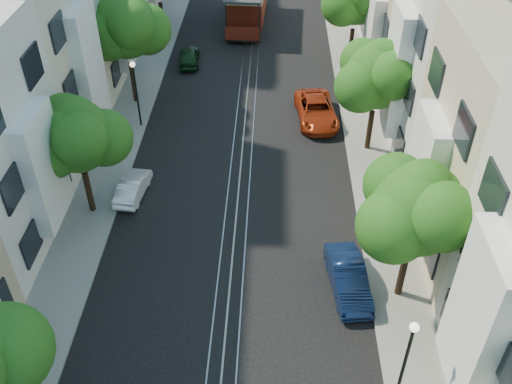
# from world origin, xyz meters

# --- Properties ---
(ground) EXTENTS (200.00, 200.00, 0.00)m
(ground) POSITION_xyz_m (0.00, 28.00, 0.00)
(ground) COLOR black
(ground) RESTS_ON ground
(sidewalk_east) EXTENTS (2.50, 80.00, 0.12)m
(sidewalk_east) POSITION_xyz_m (7.25, 28.00, 0.06)
(sidewalk_east) COLOR gray
(sidewalk_east) RESTS_ON ground
(sidewalk_west) EXTENTS (2.50, 80.00, 0.12)m
(sidewalk_west) POSITION_xyz_m (-7.25, 28.00, 0.06)
(sidewalk_west) COLOR gray
(sidewalk_west) RESTS_ON ground
(rail_left) EXTENTS (0.06, 80.00, 0.02)m
(rail_left) POSITION_xyz_m (-0.55, 28.00, 0.01)
(rail_left) COLOR gray
(rail_left) RESTS_ON ground
(rail_slot) EXTENTS (0.06, 80.00, 0.02)m
(rail_slot) POSITION_xyz_m (0.00, 28.00, 0.01)
(rail_slot) COLOR gray
(rail_slot) RESTS_ON ground
(rail_right) EXTENTS (0.06, 80.00, 0.02)m
(rail_right) POSITION_xyz_m (0.55, 28.00, 0.01)
(rail_right) COLOR gray
(rail_right) RESTS_ON ground
(lane_line) EXTENTS (0.08, 80.00, 0.01)m
(lane_line) POSITION_xyz_m (0.00, 28.00, 0.00)
(lane_line) COLOR tan
(lane_line) RESTS_ON ground
(townhouses_east) EXTENTS (7.75, 72.00, 12.00)m
(townhouses_east) POSITION_xyz_m (11.87, 27.91, 5.18)
(townhouses_east) COLOR beige
(townhouses_east) RESTS_ON ground
(townhouses_west) EXTENTS (7.75, 72.00, 11.76)m
(townhouses_west) POSITION_xyz_m (-11.87, 27.91, 5.08)
(townhouses_west) COLOR silver
(townhouses_west) RESTS_ON ground
(tree_e_b) EXTENTS (4.93, 4.08, 6.68)m
(tree_e_b) POSITION_xyz_m (7.26, 8.98, 4.73)
(tree_e_b) COLOR black
(tree_e_b) RESTS_ON ground
(tree_e_c) EXTENTS (4.84, 3.99, 6.52)m
(tree_e_c) POSITION_xyz_m (7.26, 19.98, 4.60)
(tree_e_c) COLOR black
(tree_e_c) RESTS_ON ground
(tree_w_b) EXTENTS (4.72, 3.87, 6.27)m
(tree_w_b) POSITION_xyz_m (-7.14, 13.98, 4.40)
(tree_w_b) COLOR black
(tree_w_b) RESTS_ON ground
(tree_w_c) EXTENTS (5.13, 4.28, 7.09)m
(tree_w_c) POSITION_xyz_m (-7.14, 24.98, 5.07)
(tree_w_c) COLOR black
(tree_w_c) RESTS_ON ground
(lamp_east) EXTENTS (0.32, 0.32, 4.16)m
(lamp_east) POSITION_xyz_m (6.30, 4.00, 2.85)
(lamp_east) COLOR black
(lamp_east) RESTS_ON ground
(lamp_west) EXTENTS (0.32, 0.32, 4.16)m
(lamp_west) POSITION_xyz_m (-6.30, 22.00, 2.85)
(lamp_west) COLOR black
(lamp_west) RESTS_ON ground
(parked_car_e_mid) EXTENTS (1.90, 4.11, 1.30)m
(parked_car_e_mid) POSITION_xyz_m (5.06, 9.25, 0.65)
(parked_car_e_mid) COLOR #0B1939
(parked_car_e_mid) RESTS_ON ground
(parked_car_e_far) EXTENTS (2.74, 5.09, 1.36)m
(parked_car_e_far) POSITION_xyz_m (4.40, 23.10, 0.68)
(parked_car_e_far) COLOR #9B2B0E
(parked_car_e_far) RESTS_ON ground
(parked_car_w_mid) EXTENTS (1.48, 3.33, 1.06)m
(parked_car_w_mid) POSITION_xyz_m (-5.41, 15.34, 0.53)
(parked_car_w_mid) COLOR white
(parked_car_w_mid) RESTS_ON ground
(parked_car_w_far) EXTENTS (1.65, 3.57, 1.19)m
(parked_car_w_far) POSITION_xyz_m (-4.40, 30.64, 0.59)
(parked_car_w_far) COLOR black
(parked_car_w_far) RESTS_ON ground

